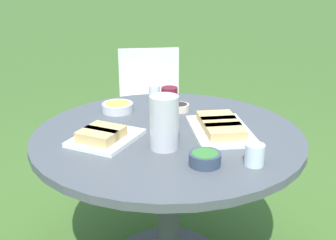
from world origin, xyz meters
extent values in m
cylinder|color=#4C4C51|center=(0.00, 0.00, 0.36)|extent=(0.11, 0.11, 0.68)
cylinder|color=#4C5156|center=(0.00, 0.00, 0.72)|extent=(1.24, 1.24, 0.03)
cube|color=silver|center=(0.71, -0.76, 0.45)|extent=(0.61, 0.61, 0.04)
cube|color=silver|center=(0.84, -0.91, 0.68)|extent=(0.34, 0.32, 0.42)
cylinder|color=silver|center=(0.73, -0.50, 0.22)|extent=(0.03, 0.03, 0.43)
cylinder|color=silver|center=(0.44, -0.76, 0.22)|extent=(0.03, 0.03, 0.43)
cylinder|color=silver|center=(0.98, -0.77, 0.22)|extent=(0.03, 0.03, 0.43)
cylinder|color=silver|center=(0.69, -1.03, 0.22)|extent=(0.03, 0.03, 0.43)
cylinder|color=silver|center=(-0.09, 0.15, 0.85)|extent=(0.12, 0.12, 0.23)
cone|color=silver|center=(-0.04, 0.15, 0.94)|extent=(0.03, 0.03, 0.03)
cylinder|color=silver|center=(0.10, -0.14, 0.74)|extent=(0.06, 0.06, 0.01)
cylinder|color=silver|center=(0.10, -0.14, 0.78)|extent=(0.01, 0.01, 0.08)
cylinder|color=maroon|center=(0.10, -0.14, 0.86)|extent=(0.08, 0.08, 0.08)
cube|color=white|center=(0.16, 0.24, 0.74)|extent=(0.30, 0.34, 0.02)
cube|color=tan|center=(0.15, 0.30, 0.78)|extent=(0.18, 0.13, 0.04)
cube|color=tan|center=(0.16, 0.24, 0.78)|extent=(0.18, 0.13, 0.04)
cube|color=white|center=(-0.20, -0.14, 0.74)|extent=(0.45, 0.45, 0.02)
cube|color=tan|center=(-0.25, -0.08, 0.77)|extent=(0.21, 0.21, 0.04)
cube|color=tan|center=(-0.20, -0.14, 0.77)|extent=(0.21, 0.21, 0.04)
cube|color=tan|center=(-0.14, -0.20, 0.77)|extent=(0.21, 0.21, 0.04)
cylinder|color=silver|center=(0.38, -0.08, 0.76)|extent=(0.16, 0.16, 0.05)
cylinder|color=#E0C147|center=(0.38, -0.08, 0.77)|extent=(0.13, 0.13, 0.02)
cylinder|color=#334256|center=(-0.31, 0.18, 0.76)|extent=(0.12, 0.12, 0.05)
cylinder|color=#387533|center=(-0.31, 0.18, 0.77)|extent=(0.10, 0.10, 0.02)
cylinder|color=beige|center=(0.13, -0.28, 0.75)|extent=(0.10, 0.10, 0.04)
cylinder|color=#2D231E|center=(0.13, -0.28, 0.76)|extent=(0.08, 0.08, 0.02)
cylinder|color=silver|center=(-0.46, 0.07, 0.78)|extent=(0.08, 0.08, 0.09)
cylinder|color=silver|center=(0.34, -0.34, 0.78)|extent=(0.06, 0.06, 0.09)
camera|label=1|loc=(-1.07, 1.44, 1.46)|focal=45.00mm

